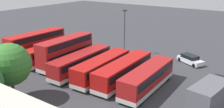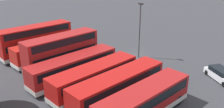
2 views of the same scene
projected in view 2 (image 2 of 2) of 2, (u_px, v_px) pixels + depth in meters
ground_plane at (133, 57)px, 36.30m from camera, size 140.00×140.00×0.00m
bus_single_deck_near_end at (144, 101)px, 21.87m from camera, size 2.69×10.79×2.95m
bus_single_deck_second at (118, 86)px, 24.61m from camera, size 2.76×11.60×2.95m
bus_single_deck_third at (94, 77)px, 26.40m from camera, size 2.89×11.05×2.95m
bus_single_deck_fourth at (74, 67)px, 28.95m from camera, size 2.82×11.64×2.95m
bus_double_decker_fifth at (62, 51)px, 31.75m from camera, size 2.76×10.33×4.55m
bus_single_deck_sixth at (48, 50)px, 34.40m from camera, size 2.97×10.22×2.95m
bus_double_decker_seventh at (36, 40)px, 36.29m from camera, size 2.73×10.98×4.55m
car_hatchback_silver at (221, 74)px, 29.13m from camera, size 4.78×3.68×1.43m
lamp_post_tall at (140, 27)px, 34.50m from camera, size 0.70×0.30×8.11m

